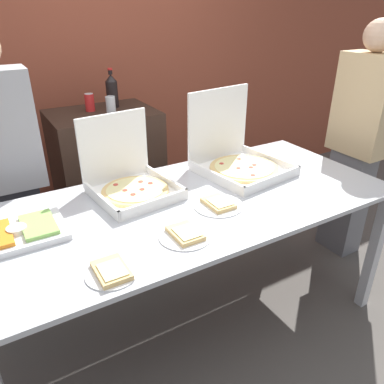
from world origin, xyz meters
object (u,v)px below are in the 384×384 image
at_px(paper_plate_front_left, 185,234).
at_px(paper_plate_front_center, 218,204).
at_px(paper_plate_front_right, 112,271).
at_px(soda_can_silver, 111,105).
at_px(veggie_tray, 18,233).
at_px(soda_bottle, 112,91).
at_px(pizza_box_near_left, 237,157).
at_px(pizza_box_near_right, 130,180).
at_px(person_guest_plaid, 9,175).
at_px(soda_can_colored, 90,102).
at_px(person_guest_cap, 358,142).

bearing_deg(paper_plate_front_left, paper_plate_front_center, 29.17).
height_order(paper_plate_front_right, soda_can_silver, soda_can_silver).
relative_size(veggie_tray, soda_bottle, 1.46).
bearing_deg(pizza_box_near_left, paper_plate_front_center, -145.20).
bearing_deg(pizza_box_near_right, soda_can_silver, 70.20).
xyz_separation_m(paper_plate_front_left, person_guest_plaid, (-0.60, 1.06, 0.02)).
xyz_separation_m(soda_can_silver, soda_can_colored, (-0.10, 0.16, 0.00)).
bearing_deg(paper_plate_front_right, pizza_box_near_right, 61.83).
bearing_deg(pizza_box_near_left, soda_can_colored, 116.16).
height_order(paper_plate_front_left, veggie_tray, veggie_tray).
xyz_separation_m(veggie_tray, person_guest_cap, (2.31, 0.01, 0.02)).
relative_size(paper_plate_front_right, soda_can_silver, 1.67).
distance_m(pizza_box_near_left, pizza_box_near_right, 0.70).
xyz_separation_m(soda_can_colored, person_guest_plaid, (-0.63, -0.37, -0.28)).
bearing_deg(soda_can_colored, paper_plate_front_left, -91.29).
xyz_separation_m(paper_plate_front_center, soda_bottle, (-0.07, 1.30, 0.36)).
height_order(pizza_box_near_right, soda_bottle, soda_bottle).
relative_size(pizza_box_near_right, paper_plate_front_right, 2.27).
xyz_separation_m(paper_plate_front_right, person_guest_cap, (2.04, 0.47, 0.03)).
distance_m(soda_bottle, person_guest_plaid, 0.97).
bearing_deg(person_guest_cap, pizza_box_near_right, 84.73).
bearing_deg(person_guest_plaid, paper_plate_front_right, 101.15).
height_order(paper_plate_front_center, soda_bottle, soda_bottle).
relative_size(pizza_box_near_left, pizza_box_near_right, 1.18).
height_order(soda_bottle, person_guest_cap, person_guest_cap).
height_order(pizza_box_near_left, pizza_box_near_right, pizza_box_near_left).
height_order(paper_plate_front_right, soda_can_colored, soda_can_colored).
distance_m(paper_plate_front_center, veggie_tray, 0.96).
distance_m(soda_can_silver, person_guest_cap, 1.79).
height_order(paper_plate_front_left, paper_plate_front_right, same).
xyz_separation_m(pizza_box_near_left, paper_plate_front_left, (-0.66, -0.50, -0.07)).
distance_m(veggie_tray, person_guest_cap, 2.31).
xyz_separation_m(pizza_box_near_left, veggie_tray, (-1.31, -0.13, -0.06)).
distance_m(pizza_box_near_left, person_guest_plaid, 1.38).
relative_size(pizza_box_near_right, paper_plate_front_center, 1.82).
height_order(pizza_box_near_right, person_guest_plaid, person_guest_plaid).
bearing_deg(soda_bottle, pizza_box_near_right, -105.51).
bearing_deg(soda_can_silver, soda_can_colored, 122.16).
height_order(pizza_box_near_left, person_guest_plaid, person_guest_plaid).
distance_m(pizza_box_near_left, paper_plate_front_center, 0.51).
bearing_deg(person_guest_plaid, veggie_tray, 85.92).
bearing_deg(soda_can_colored, paper_plate_front_right, -105.06).
relative_size(paper_plate_front_right, person_guest_cap, 0.12).
xyz_separation_m(paper_plate_front_center, veggie_tray, (-0.94, 0.21, 0.01)).
height_order(pizza_box_near_right, person_guest_cap, person_guest_cap).
relative_size(soda_bottle, person_guest_cap, 0.16).
relative_size(paper_plate_front_center, soda_can_colored, 2.09).
bearing_deg(paper_plate_front_center, soda_bottle, 93.27).
height_order(pizza_box_near_right, soda_can_silver, pizza_box_near_right).
bearing_deg(paper_plate_front_center, pizza_box_near_right, 131.09).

